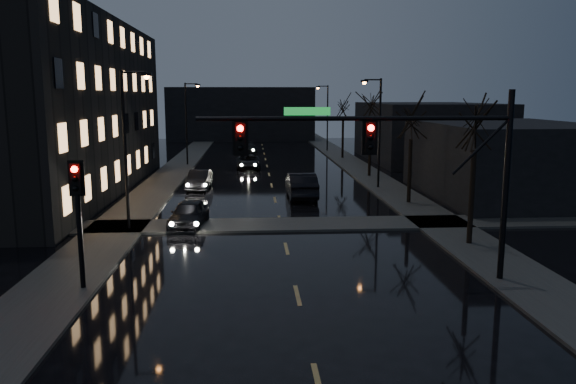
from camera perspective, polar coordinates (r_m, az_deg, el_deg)
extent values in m
cube|color=#2D2D2B|center=(46.37, -12.38, 1.21)|extent=(3.00, 140.00, 0.12)
cube|color=#2D2D2B|center=(46.93, 8.61, 1.43)|extent=(3.00, 140.00, 0.12)
cube|color=#2D2D2B|center=(29.66, -0.71, -3.33)|extent=(40.00, 3.00, 0.12)
cube|color=black|center=(43.04, -24.36, 7.87)|extent=(12.00, 30.00, 12.00)
cube|color=black|center=(40.37, 21.24, 3.02)|extent=(10.00, 14.00, 5.00)
cube|color=black|center=(61.34, 13.90, 5.95)|extent=(12.00, 18.00, 6.00)
cube|color=black|center=(88.40, -4.77, 7.94)|extent=(22.00, 10.00, 8.00)
cylinder|color=black|center=(21.65, 21.24, 0.38)|extent=(0.22, 0.22, 7.00)
cylinder|color=black|center=(19.70, 6.92, 7.43)|extent=(11.00, 0.16, 0.16)
cylinder|color=black|center=(21.07, 19.02, 4.39)|extent=(2.05, 0.10, 2.05)
cube|color=#0C591E|center=(19.45, 1.96, 8.20)|extent=(1.60, 0.04, 0.28)
cube|color=black|center=(19.41, -4.86, 5.50)|extent=(0.35, 0.28, 1.05)
sphere|color=#FF0705|center=(19.22, -4.88, 6.45)|extent=(0.22, 0.22, 0.22)
cube|color=black|center=(19.84, 8.31, 5.53)|extent=(0.35, 0.28, 1.05)
sphere|color=#FF0705|center=(19.66, 8.43, 6.45)|extent=(0.22, 0.22, 0.22)
cylinder|color=black|center=(20.76, -20.41, -3.61)|extent=(0.18, 0.18, 4.40)
cube|color=black|center=(20.44, -20.71, 1.31)|extent=(0.35, 0.28, 1.05)
sphere|color=#FF0705|center=(20.24, -20.89, 2.17)|extent=(0.22, 0.22, 0.22)
cylinder|color=black|center=(26.70, 18.14, -0.60)|extent=(0.24, 0.24, 4.40)
cylinder|color=black|center=(36.07, 12.26, 2.03)|extent=(0.24, 0.24, 4.12)
cylinder|color=black|center=(47.61, 8.31, 4.31)|extent=(0.24, 0.24, 4.68)
cylinder|color=black|center=(61.34, 5.58, 5.39)|extent=(0.24, 0.24, 4.29)
cylinder|color=black|center=(29.17, -16.20, 3.91)|extent=(0.16, 0.16, 8.00)
cylinder|color=black|center=(28.93, -15.39, 11.64)|extent=(1.20, 0.10, 0.10)
cube|color=black|center=(28.82, -14.19, 11.51)|extent=(0.50, 0.25, 0.15)
sphere|color=orange|center=(28.81, -14.18, 11.31)|extent=(0.28, 0.28, 0.28)
cylinder|color=black|center=(55.77, -10.29, 6.76)|extent=(0.16, 0.16, 8.00)
cylinder|color=black|center=(55.65, -9.79, 10.78)|extent=(1.20, 0.10, 0.10)
cube|color=black|center=(55.59, -9.16, 10.70)|extent=(0.50, 0.25, 0.15)
sphere|color=orange|center=(55.59, -9.16, 10.60)|extent=(0.28, 0.28, 0.28)
cylinder|color=black|center=(41.51, 9.28, 5.80)|extent=(0.16, 0.16, 8.00)
cylinder|color=black|center=(41.30, 8.60, 11.22)|extent=(1.20, 0.10, 0.10)
cube|color=black|center=(41.17, 7.77, 11.10)|extent=(0.50, 0.25, 0.15)
sphere|color=orange|center=(41.17, 7.76, 10.96)|extent=(0.28, 0.28, 0.28)
cylinder|color=black|center=(69.04, 4.03, 7.44)|extent=(0.16, 0.16, 8.00)
cylinder|color=black|center=(68.91, 3.57, 10.68)|extent=(1.20, 0.10, 0.10)
cube|color=black|center=(68.84, 3.06, 10.61)|extent=(0.50, 0.25, 0.15)
sphere|color=orange|center=(68.84, 3.06, 10.52)|extent=(0.28, 0.28, 0.28)
imported|color=black|center=(29.78, -10.04, -2.18)|extent=(2.09, 4.23, 1.39)
imported|color=black|center=(41.63, -9.01, 1.23)|extent=(1.73, 4.25, 1.37)
imported|color=black|center=(52.64, -4.04, 3.07)|extent=(2.24, 4.77, 1.32)
imported|color=black|center=(66.55, -4.07, 4.47)|extent=(2.32, 4.75, 1.33)
imported|color=black|center=(37.58, 1.36, 0.70)|extent=(1.87, 5.21, 1.71)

